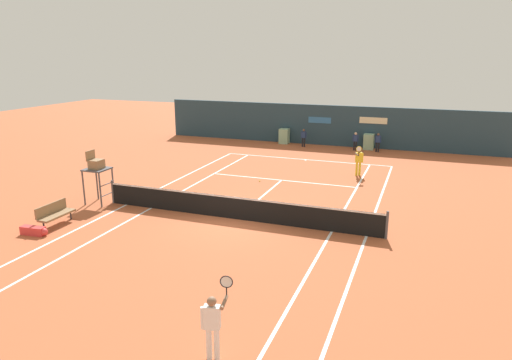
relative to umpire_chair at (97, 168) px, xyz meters
name	(u,v)px	position (x,y,z in m)	size (l,w,h in m)	color
ground_plane	(241,214)	(6.59, 0.79, -1.63)	(80.00, 80.00, 0.01)	#B25633
tennis_net	(235,207)	(6.59, 0.22, -1.12)	(12.10, 0.10, 1.07)	#4C4C51
sponsor_back_wall	(325,126)	(6.61, 17.19, -0.21)	(25.00, 1.02, 2.94)	#233D4C
umpire_chair	(97,168)	(0.00, 0.00, 0.00)	(1.00, 1.00, 2.42)	#47474C
player_bench	(55,213)	(0.18, -2.88, -1.12)	(0.54, 1.59, 0.88)	#38383D
equipment_bag	(35,231)	(0.25, -3.98, -1.47)	(1.10, 0.39, 0.32)	#DB3838
player_on_baseline	(359,159)	(10.29, 9.03, -0.70)	(0.46, 0.80, 1.77)	yellow
player_near_side	(213,322)	(9.64, -8.22, -0.71)	(0.51, 0.74, 1.79)	white
ball_kid_centre_post	(355,140)	(9.07, 15.93, -0.89)	(0.43, 0.18, 1.28)	black
ball_kid_left_post	(304,137)	(5.35, 15.93, -0.88)	(0.44, 0.18, 1.31)	black
ball_kid_right_post	(378,141)	(10.59, 15.93, -0.87)	(0.44, 0.21, 1.32)	black
tennis_ball_near_service_line	(229,164)	(2.56, 8.83, -1.60)	(0.07, 0.07, 0.07)	#CCE033
tennis_ball_by_sideline	(260,181)	(5.58, 5.94, -1.60)	(0.07, 0.07, 0.07)	#CCE033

